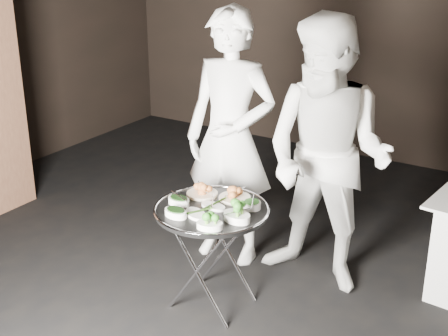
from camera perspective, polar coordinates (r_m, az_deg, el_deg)
The scene contains 16 objects.
floor at distance 4.42m, azimuth -4.08°, elevation -12.40°, with size 6.00×7.00×0.05m, color black.
wall_back at distance 6.90m, azimuth 13.40°, elevation 13.02°, with size 6.00×0.05×3.00m, color black.
tray_stand at distance 4.17m, azimuth -1.10°, elevation -7.79°, with size 0.48×0.40×0.70m.
serving_tray at distance 4.03m, azimuth -1.13°, elevation -3.85°, with size 0.75×0.75×0.04m.
potato_plate_a at distance 4.21m, azimuth -2.02°, elevation -2.07°, with size 0.21×0.21×0.08m.
potato_plate_b at distance 4.14m, azimuth 0.98°, elevation -2.44°, with size 0.22×0.22×0.08m.
greens_bowl at distance 4.02m, azimuth 2.55°, elevation -3.29°, with size 0.12×0.12×0.07m.
asparagus_plate_a at distance 4.03m, azimuth -0.99°, elevation -3.44°, with size 0.19×0.12×0.04m.
asparagus_plate_b at distance 3.92m, azimuth -2.60°, elevation -4.13°, with size 0.22×0.19×0.04m.
spinach_bowl_a at distance 4.08m, azimuth -4.16°, elevation -2.93°, with size 0.18×0.13×0.07m.
spinach_bowl_b at distance 3.92m, azimuth -4.44°, elevation -4.02°, with size 0.18×0.13×0.07m.
broccoli_bowl_a at distance 3.85m, azimuth 1.18°, elevation -4.35°, with size 0.21×0.17×0.08m.
broccoli_bowl_b at distance 3.76m, azimuth -1.33°, elevation -5.14°, with size 0.19×0.16×0.07m.
serving_utensils at distance 4.05m, azimuth -0.41°, elevation -2.73°, with size 0.59×0.46×0.01m.
waiter_left at distance 4.59m, azimuth 0.58°, elevation 2.72°, with size 0.70×0.46×1.92m, color silver.
waiter_right at distance 4.27m, azimuth 9.41°, elevation 0.98°, with size 0.93×0.73×1.92m, color silver.
Camera 1 is at (2.20, -2.95, 2.41)m, focal length 50.00 mm.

